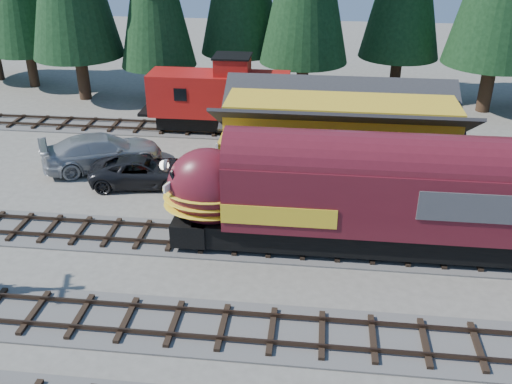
# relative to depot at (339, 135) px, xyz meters

# --- Properties ---
(ground) EXTENTS (120.00, 120.00, 0.00)m
(ground) POSITION_rel_depot_xyz_m (0.00, -10.50, -2.96)
(ground) COLOR #6B665B
(ground) RESTS_ON ground
(track_spur) EXTENTS (32.00, 3.20, 0.33)m
(track_spur) POSITION_rel_depot_xyz_m (-10.00, 7.50, -2.90)
(track_spur) COLOR #4C4947
(track_spur) RESTS_ON ground
(depot) EXTENTS (12.80, 7.00, 5.30)m
(depot) POSITION_rel_depot_xyz_m (0.00, 0.00, 0.00)
(depot) COLOR gold
(depot) RESTS_ON ground
(locomotive) EXTENTS (15.54, 3.09, 4.22)m
(locomotive) POSITION_rel_depot_xyz_m (-0.30, -6.50, -0.48)
(locomotive) COLOR black
(locomotive) RESTS_ON ground
(caboose) EXTENTS (9.21, 2.67, 4.79)m
(caboose) POSITION_rel_depot_xyz_m (-7.69, 7.50, -0.56)
(caboose) COLOR black
(caboose) RESTS_ON ground
(pickup_truck_a) EXTENTS (6.03, 3.48, 1.58)m
(pickup_truck_a) POSITION_rel_depot_xyz_m (-10.55, -1.06, -2.17)
(pickup_truck_a) COLOR black
(pickup_truck_a) RESTS_ON ground
(pickup_truck_b) EXTENTS (7.32, 5.69, 1.98)m
(pickup_truck_b) POSITION_rel_depot_xyz_m (-13.54, 0.92, -1.97)
(pickup_truck_b) COLOR #96999D
(pickup_truck_b) RESTS_ON ground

